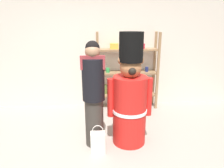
{
  "coord_description": "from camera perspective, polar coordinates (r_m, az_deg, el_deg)",
  "views": [
    {
      "loc": [
        -0.06,
        -2.43,
        1.88
      ],
      "look_at": [
        0.15,
        0.5,
        1.0
      ],
      "focal_mm": 32.6,
      "sensor_mm": 36.0,
      "label": 1
    }
  ],
  "objects": [
    {
      "name": "ground_plane",
      "position": [
        3.07,
        -2.26,
        -21.08
      ],
      "size": [
        6.4,
        6.4,
        0.0
      ],
      "primitive_type": "plane",
      "color": "#9E9389"
    },
    {
      "name": "back_wall",
      "position": [
        4.66,
        -3.34,
        9.5
      ],
      "size": [
        6.4,
        0.12,
        2.6
      ],
      "primitive_type": "cube",
      "color": "silver",
      "rests_on": "ground_plane"
    },
    {
      "name": "merchandise_shelf",
      "position": [
        4.57,
        4.17,
        3.56
      ],
      "size": [
        1.36,
        0.35,
        1.71
      ],
      "color": "#93704C",
      "rests_on": "ground_plane"
    },
    {
      "name": "teddy_bear_guard",
      "position": [
        3.18,
        5.02,
        -4.17
      ],
      "size": [
        0.7,
        0.55,
        1.77
      ],
      "color": "red",
      "rests_on": "ground_plane"
    },
    {
      "name": "person_shopper",
      "position": [
        3.09,
        -5.17,
        -2.7
      ],
      "size": [
        0.35,
        0.34,
        1.64
      ],
      "color": "#38332D",
      "rests_on": "ground_plane"
    },
    {
      "name": "shopping_bag",
      "position": [
        3.17,
        -3.96,
        -15.96
      ],
      "size": [
        0.22,
        0.14,
        0.45
      ],
      "color": "silver",
      "rests_on": "ground_plane"
    }
  ]
}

